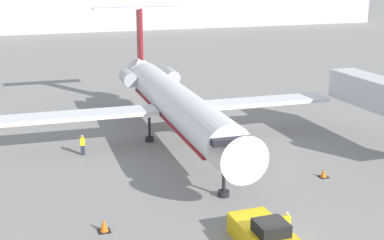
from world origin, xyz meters
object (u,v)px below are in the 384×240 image
(pushback_tug, at_px, (263,234))
(traffic_cone_right, at_px, (324,174))
(worker_by_wing, at_px, (82,144))
(worker_near_tug, at_px, (286,225))
(airplane_main, at_px, (175,101))
(traffic_cone_left, at_px, (104,225))

(pushback_tug, distance_m, traffic_cone_right, 11.92)
(worker_by_wing, distance_m, traffic_cone_right, 19.60)
(pushback_tug, height_order, traffic_cone_right, pushback_tug)
(worker_near_tug, height_order, worker_by_wing, worker_by_wing)
(airplane_main, relative_size, traffic_cone_left, 39.06)
(airplane_main, bearing_deg, worker_by_wing, -175.19)
(worker_near_tug, relative_size, worker_by_wing, 0.98)
(worker_near_tug, xyz_separation_m, worker_by_wing, (-8.88, 18.55, 0.02))
(airplane_main, relative_size, worker_by_wing, 17.93)
(worker_by_wing, bearing_deg, traffic_cone_left, -93.13)
(worker_near_tug, relative_size, traffic_cone_right, 2.49)
(worker_near_tug, bearing_deg, airplane_main, 91.80)
(traffic_cone_right, bearing_deg, traffic_cone_left, -169.33)
(worker_by_wing, bearing_deg, worker_near_tug, -64.41)
(pushback_tug, bearing_deg, traffic_cone_left, 150.02)
(traffic_cone_left, height_order, traffic_cone_right, traffic_cone_left)
(worker_by_wing, xyz_separation_m, traffic_cone_right, (16.23, -10.96, -0.63))
(pushback_tug, height_order, traffic_cone_left, pushback_tug)
(traffic_cone_left, bearing_deg, worker_by_wing, 86.87)
(pushback_tug, distance_m, worker_near_tug, 1.64)
(pushback_tug, bearing_deg, airplane_main, 87.05)
(pushback_tug, relative_size, traffic_cone_left, 5.67)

